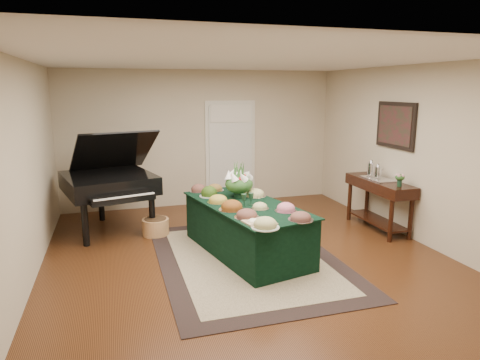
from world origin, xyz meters
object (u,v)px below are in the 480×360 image
object	(u,v)px
mahogany_sideboard	(379,191)
grand_piano	(109,182)
buffet_table	(246,229)
floral_centerpiece	(239,181)

from	to	relation	value
mahogany_sideboard	grand_piano	bearing A→B (deg)	163.76
mahogany_sideboard	buffet_table	bearing A→B (deg)	-170.82
buffet_table	grand_piano	xyz separation A→B (m)	(-1.85, 1.65, 0.46)
buffet_table	mahogany_sideboard	world-z (taller)	mahogany_sideboard
floral_centerpiece	buffet_table	bearing A→B (deg)	-91.86
buffet_table	grand_piano	bearing A→B (deg)	138.24
buffet_table	grand_piano	distance (m)	2.52
buffet_table	mahogany_sideboard	bearing A→B (deg)	9.18
floral_centerpiece	mahogany_sideboard	size ratio (longest dim) A/B	0.31
floral_centerpiece	grand_piano	xyz separation A→B (m)	(-1.86, 1.25, -0.16)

